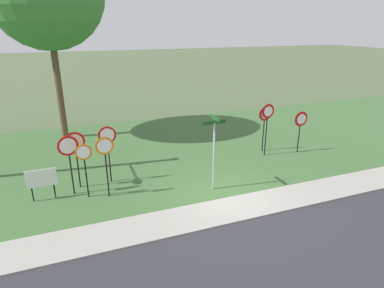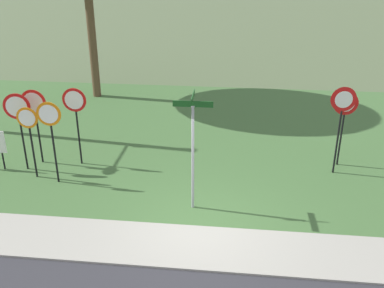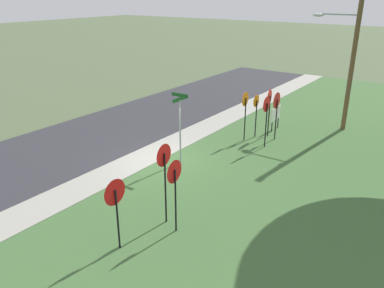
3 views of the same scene
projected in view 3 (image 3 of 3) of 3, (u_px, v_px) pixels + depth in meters
ground_plane at (161, 161)px, 17.21m from camera, size 160.00×160.00×0.00m
road_asphalt at (88, 138)px, 19.80m from camera, size 44.00×6.40×0.01m
sidewalk_strip at (147, 156)px, 17.63m from camera, size 44.00×1.60×0.06m
grass_median at (291, 200)px, 13.98m from camera, size 44.00×12.00×0.04m
stop_sign_near_left at (245, 106)px, 18.87m from camera, size 0.68×0.10×2.43m
stop_sign_near_right at (269, 102)px, 19.46m from camera, size 0.77×0.16×2.42m
stop_sign_far_left at (266, 111)px, 18.00m from camera, size 0.72×0.10×2.46m
stop_sign_far_center at (256, 107)px, 19.39m from camera, size 0.61×0.10×2.18m
stop_sign_far_right at (277, 105)px, 19.00m from camera, size 0.79×0.09×2.38m
yield_sign_near_left at (164, 165)px, 11.90m from camera, size 0.72×0.11×2.67m
yield_sign_near_right at (174, 179)px, 11.52m from camera, size 0.72×0.10×2.37m
yield_sign_far_left at (115, 198)px, 10.77m from camera, size 0.77×0.10×2.18m
street_name_post at (180, 123)px, 16.29m from camera, size 0.96×0.82×3.07m
utility_pole at (351, 45)px, 19.55m from camera, size 2.10×2.42×8.11m
notice_board at (276, 115)px, 20.64m from camera, size 1.10×0.05×1.25m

